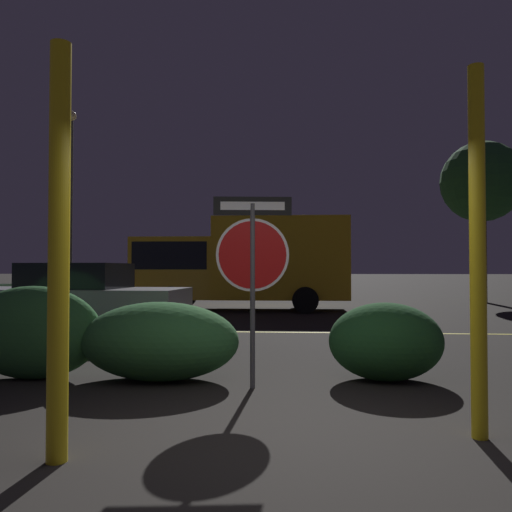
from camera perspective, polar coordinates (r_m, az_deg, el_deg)
The scene contains 12 objects.
ground_plane at distance 4.28m, azimuth 3.98°, elevation -20.71°, with size 260.00×260.00×0.00m, color black.
road_center_stripe at distance 11.19m, azimuth 4.02°, elevation -8.69°, with size 39.23×0.12×0.01m, color gold.
stop_sign at distance 5.93m, azimuth -0.39°, elevation 0.27°, with size 0.93×0.12×2.27m.
yellow_pole_left at distance 3.96m, azimuth -21.61°, elevation 0.64°, with size 0.15×0.15×3.10m, color yellow.
yellow_pole_right at distance 4.58m, azimuth 24.01°, elevation 0.63°, with size 0.13×0.13×3.13m, color yellow.
hedge_bush_1 at distance 7.06m, azimuth -24.16°, elevation -7.97°, with size 1.81×0.74×1.19m, color #2D6633.
hedge_bush_2 at distance 6.50m, azimuth -10.95°, elevation -9.53°, with size 2.01×1.16×0.99m, color #2D6633.
hedge_bush_3 at distance 6.59m, azimuth 14.60°, elevation -9.44°, with size 1.43×1.06×0.98m, color #1E4C23.
passing_car_2 at distance 10.82m, azimuth -20.32°, elevation -4.83°, with size 4.78×2.08×1.52m.
delivery_truck at distance 17.06m, azimuth -1.75°, elevation -0.64°, with size 7.20×2.61×3.11m.
street_lamp at distance 19.09m, azimuth -20.44°, elevation 6.83°, with size 0.37×0.37×7.06m.
tree_0 at distance 23.32m, azimuth 24.41°, elevation 7.67°, with size 3.39×3.39×6.79m.
Camera 1 is at (0.01, -4.04, 1.41)m, focal length 35.00 mm.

